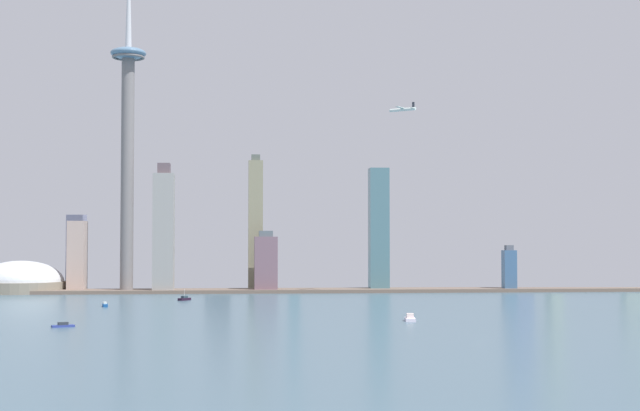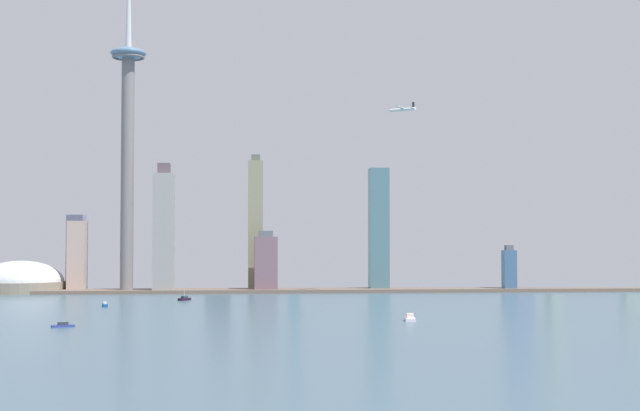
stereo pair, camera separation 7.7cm
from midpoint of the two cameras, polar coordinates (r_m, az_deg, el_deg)
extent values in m
plane|color=#446272|center=(498.56, 9.74, -8.15)|extent=(6000.00, 6000.00, 0.00)
cube|color=#705E51|center=(973.50, 2.35, -5.19)|extent=(900.26, 45.61, 3.52)
cylinder|color=gray|center=(971.98, -11.69, 1.98)|extent=(13.17, 13.17, 245.44)
ellipsoid|color=slate|center=(988.59, -11.63, 9.09)|extent=(36.24, 36.24, 11.87)
torus|color=gray|center=(987.79, -11.63, 8.86)|extent=(33.18, 33.18, 2.37)
cylinder|color=gray|center=(1008.25, -17.83, -4.76)|extent=(91.40, 91.40, 11.37)
ellipsoid|color=silver|center=(1008.01, -17.83, -4.44)|extent=(86.83, 86.83, 42.73)
cube|color=slate|center=(984.75, 3.61, -1.48)|extent=(20.33, 17.97, 129.83)
cube|color=slate|center=(962.41, -3.33, -3.62)|extent=(23.51, 22.50, 57.36)
cube|color=slate|center=(962.19, -3.33, -1.74)|extent=(14.10, 13.50, 6.02)
cube|color=#9A939B|center=(1035.11, -6.26, -2.83)|extent=(27.91, 14.51, 82.18)
cube|color=gray|center=(995.39, -3.96, -1.24)|extent=(15.26, 17.25, 138.56)
cube|color=#586058|center=(999.33, -3.95, 2.92)|extent=(9.15, 10.35, 6.50)
cube|color=#40648C|center=(999.14, 11.48, -3.94)|extent=(13.17, 13.00, 43.27)
cube|color=slate|center=(998.71, 11.47, -2.54)|extent=(7.90, 7.80, 5.32)
cube|color=#989894|center=(962.61, -9.53, -1.68)|extent=(20.80, 25.95, 121.54)
cube|color=#5E4F56|center=(965.52, -9.51, 2.24)|extent=(12.48, 15.57, 10.59)
cube|color=#AEBC9D|center=(1107.07, 18.65, -2.94)|extent=(27.13, 15.88, 72.36)
cube|color=#4F6461|center=(1107.23, 18.62, -0.91)|extent=(16.28, 9.53, 6.05)
cube|color=slate|center=(1033.66, -1.59, -1.19)|extent=(12.08, 17.48, 142.03)
cube|color=#9195B6|center=(1040.41, -14.58, -2.80)|extent=(21.73, 22.57, 81.15)
cube|color=#5B545F|center=(1040.85, -14.55, -0.42)|extent=(13.04, 13.54, 5.17)
cube|color=#6C78AB|center=(1042.92, 12.10, -0.89)|extent=(23.52, 23.18, 151.29)
cube|color=#50586D|center=(1047.61, 12.07, 3.36)|extent=(14.11, 13.91, 4.10)
cube|color=#BDA295|center=(995.68, -14.61, -3.04)|extent=(17.25, 26.70, 73.55)
cube|color=beige|center=(1132.17, 14.07, -0.30)|extent=(14.38, 24.19, 178.17)
cube|color=#5B6554|center=(1139.10, 14.02, 4.39)|extent=(8.63, 14.52, 8.22)
cube|color=navy|center=(591.59, -15.43, -7.11)|extent=(14.08, 9.04, 1.29)
cube|color=#2A3138|center=(591.47, -15.43, -6.96)|extent=(6.60, 4.92, 1.74)
cube|color=black|center=(840.47, -8.29, -5.68)|extent=(11.56, 13.53, 2.16)
cube|color=#293D47|center=(840.35, -8.28, -5.54)|extent=(6.06, 6.66, 1.89)
cylinder|color=silver|center=(840.14, -8.28, -5.28)|extent=(0.24, 0.24, 5.87)
cube|color=#174B8F|center=(769.61, -13.00, -5.96)|extent=(6.30, 13.60, 2.30)
cube|color=silver|center=(769.49, -13.00, -5.82)|extent=(3.67, 6.18, 1.51)
cube|color=white|center=(617.22, 5.52, -6.94)|extent=(8.45, 17.22, 2.02)
cube|color=silver|center=(617.02, 5.52, -6.72)|extent=(5.39, 7.78, 2.92)
cylinder|color=silver|center=(911.16, 5.08, 5.86)|extent=(23.15, 17.91, 3.02)
sphere|color=silver|center=(916.88, 4.34, 5.80)|extent=(3.02, 3.02, 3.02)
cube|color=silver|center=(911.35, 5.08, 5.94)|extent=(18.72, 24.02, 0.50)
cube|color=silver|center=(906.54, 5.72, 5.93)|extent=(7.54, 9.12, 0.40)
cube|color=#2D333D|center=(907.05, 5.72, 6.15)|extent=(2.26, 1.83, 5.00)
camera|label=1|loc=(0.04, -90.00, 0.00)|focal=52.39mm
camera|label=2|loc=(0.04, 90.00, 0.00)|focal=52.39mm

